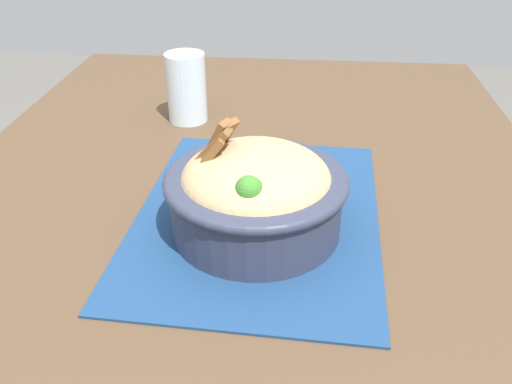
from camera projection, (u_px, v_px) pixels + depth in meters
table at (244, 253)px, 0.71m from camera, size 1.24×0.84×0.76m
placemat at (258, 215)px, 0.66m from camera, size 0.41×0.31×0.00m
bowl at (256, 191)px, 0.61m from camera, size 0.21×0.21×0.13m
fork at (280, 176)px, 0.74m from camera, size 0.04×0.13×0.00m
drinking_glass at (187, 92)px, 0.89m from camera, size 0.06×0.06×0.11m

